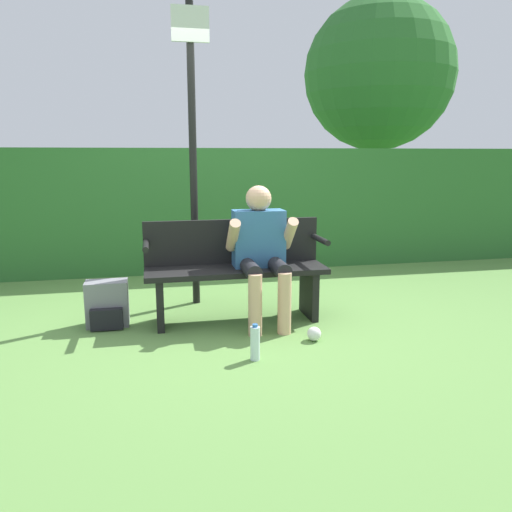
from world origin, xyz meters
name	(u,v)px	position (x,y,z in m)	size (l,w,h in m)	color
ground_plane	(237,320)	(0.00, 0.00, 0.00)	(40.00, 40.00, 0.00)	#5B8942
hedge_back	(208,210)	(0.00, 2.07, 0.75)	(12.00, 0.44, 1.50)	#2D662D
park_bench	(235,268)	(0.00, 0.06, 0.45)	(1.55, 0.43, 0.86)	black
person_seated	(261,247)	(0.20, -0.06, 0.66)	(0.57, 0.60, 1.16)	#336699
backpack	(107,305)	(-1.09, 0.09, 0.18)	(0.35, 0.27, 0.38)	slate
water_bottle	(255,343)	(-0.02, -0.86, 0.12)	(0.07, 0.07, 0.26)	silver
signpost	(193,141)	(-0.29, 0.61, 1.54)	(0.33, 0.09, 2.74)	black
parked_car	(75,178)	(-3.24, 14.24, 0.62)	(3.28, 4.51, 1.30)	#2D4784
tree	(379,76)	(3.32, 4.47, 2.78)	(2.61, 2.61, 4.11)	#4C3823
litter_crumple	(314,334)	(0.51, -0.60, 0.05)	(0.11, 0.11, 0.11)	silver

